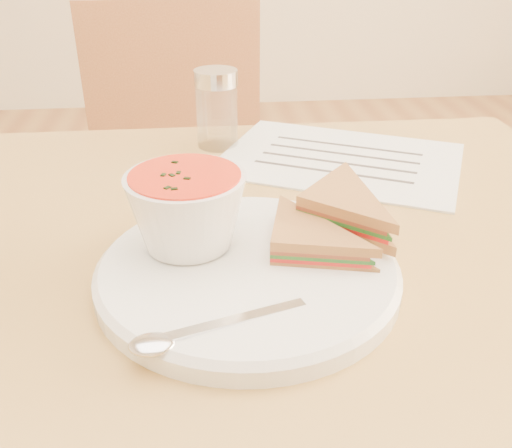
{
  "coord_description": "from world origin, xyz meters",
  "views": [
    {
      "loc": [
        -0.01,
        -0.56,
        1.06
      ],
      "look_at": [
        0.04,
        -0.09,
        0.8
      ],
      "focal_mm": 40.0,
      "sensor_mm": 36.0,
      "label": 1
    }
  ],
  "objects": [
    {
      "name": "chair_far",
      "position": [
        -0.04,
        0.57,
        0.45
      ],
      "size": [
        0.45,
        0.45,
        0.9
      ],
      "primitive_type": null,
      "rotation": [
        0.0,
        0.0,
        3.28
      ],
      "color": "brown",
      "rests_on": "floor"
    },
    {
      "name": "plate",
      "position": [
        0.03,
        -0.11,
        0.76
      ],
      "size": [
        0.33,
        0.33,
        0.02
      ],
      "primitive_type": null,
      "rotation": [
        0.0,
        0.0,
        0.17
      ],
      "color": "white",
      "rests_on": "dining_table"
    },
    {
      "name": "spoon",
      "position": [
        -0.0,
        -0.2,
        0.77
      ],
      "size": [
        0.18,
        0.09,
        0.01
      ],
      "primitive_type": null,
      "rotation": [
        0.0,
        0.0,
        0.32
      ],
      "color": "silver",
      "rests_on": "plate"
    },
    {
      "name": "sandwich_half_a",
      "position": [
        0.05,
        -0.12,
        0.78
      ],
      "size": [
        0.12,
        0.12,
        0.03
      ],
      "primitive_type": null,
      "rotation": [
        0.0,
        0.0,
        -0.23
      ],
      "color": "#AA723C",
      "rests_on": "plate"
    },
    {
      "name": "soup_bowl",
      "position": [
        -0.03,
        -0.07,
        0.81
      ],
      "size": [
        0.14,
        0.14,
        0.08
      ],
      "primitive_type": null,
      "rotation": [
        0.0,
        0.0,
        0.3
      ],
      "color": "white",
      "rests_on": "plate"
    },
    {
      "name": "sandwich_half_b",
      "position": [
        0.08,
        -0.06,
        0.8
      ],
      "size": [
        0.15,
        0.15,
        0.03
      ],
      "primitive_type": null,
      "rotation": [
        0.0,
        0.0,
        -0.71
      ],
      "color": "#AA723C",
      "rests_on": "plate"
    },
    {
      "name": "paper_menu",
      "position": [
        0.19,
        0.18,
        0.75
      ],
      "size": [
        0.4,
        0.36,
        0.0
      ],
      "primitive_type": null,
      "rotation": [
        0.0,
        0.0,
        -0.46
      ],
      "color": "white",
      "rests_on": "dining_table"
    },
    {
      "name": "condiment_shaker",
      "position": [
        0.02,
        0.26,
        0.81
      ],
      "size": [
        0.07,
        0.07,
        0.11
      ],
      "primitive_type": null,
      "rotation": [
        0.0,
        0.0,
        -0.19
      ],
      "color": "silver",
      "rests_on": "dining_table"
    }
  ]
}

